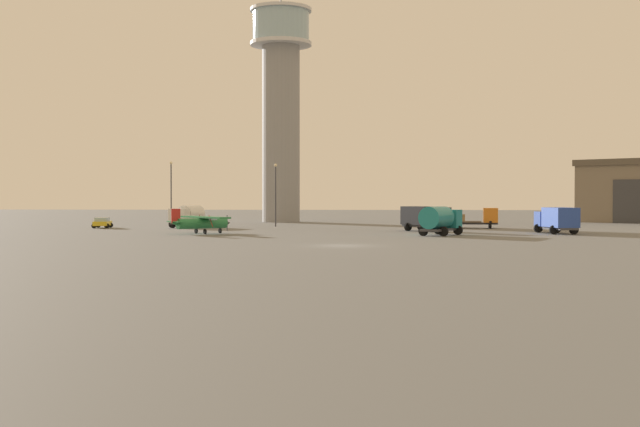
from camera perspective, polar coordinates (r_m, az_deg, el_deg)
The scene contains 11 objects.
ground_plane at distance 68.09m, azimuth 1.56°, elevation -2.23°, with size 400.00×400.00×0.00m, color #60605E.
control_tower at distance 135.79m, azimuth -2.70°, elevation 7.88°, with size 9.96×9.96×38.65m.
airplane_green at distance 91.25m, azimuth -8.18°, elevation -0.58°, with size 7.40×8.00×2.77m.
truck_box_blue at distance 94.36m, azimuth 16.01°, elevation -0.36°, with size 4.05×7.52×2.87m.
truck_box_black at distance 97.91m, azimuth 7.25°, elevation -0.24°, with size 5.79×6.57×2.91m.
truck_flatbed_orange at distance 109.09m, azimuth 11.03°, elevation -0.33°, with size 6.52×3.58×2.61m.
truck_fuel_tanker_white at distance 110.68m, azimuth -9.10°, elevation -0.11°, with size 4.03×6.34×2.95m.
truck_fuel_tanker_teal at distance 87.29m, azimuth 8.26°, elevation -0.40°, with size 4.88×6.69×3.04m.
car_yellow at distance 111.47m, azimuth -14.76°, elevation -0.59°, with size 2.69×4.38×1.37m.
light_post_west at distance 112.94m, azimuth -3.08°, elevation 1.69°, with size 0.44×0.44×8.59m.
light_post_east at distance 124.63m, azimuth -10.22°, elevation 1.80°, with size 0.44×0.44×9.33m.
Camera 1 is at (3.70, -67.87, 3.94)m, focal length 46.48 mm.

